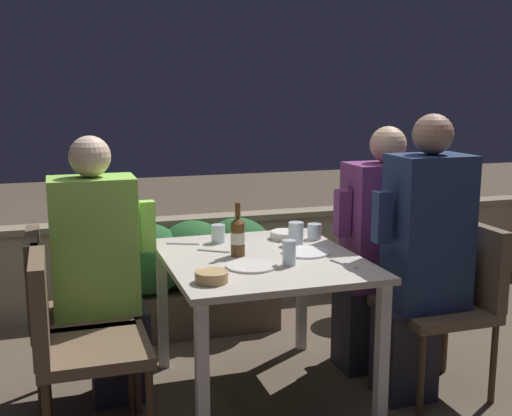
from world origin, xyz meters
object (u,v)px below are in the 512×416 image
object	(u,v)px
person_purple_stripe	(379,249)
person_green_blouse	(102,271)
chair_right_far	(410,271)
beer_bottle	(238,236)
chair_left_far	(60,302)
person_navy_jumper	(422,257)
potted_plant	(371,252)
chair_left_near	(69,332)
chair_right_near	(454,290)

from	to	relation	value
person_purple_stripe	person_green_blouse	bearing A→B (deg)	178.20
chair_right_far	beer_bottle	size ratio (longest dim) A/B	3.28
chair_left_far	beer_bottle	xyz separation A→B (m)	(0.82, -0.15, 0.29)
chair_left_far	person_green_blouse	size ratio (longest dim) A/B	0.66
person_green_blouse	person_navy_jumper	world-z (taller)	person_navy_jumper
potted_plant	chair_left_far	bearing A→B (deg)	-160.37
person_green_blouse	person_navy_jumper	distance (m)	1.52
chair_left_near	potted_plant	bearing A→B (deg)	29.42
person_green_blouse	chair_right_near	bearing A→B (deg)	-13.97
person_green_blouse	person_purple_stripe	xyz separation A→B (m)	(1.43, -0.04, 0.01)
chair_left_far	potted_plant	size ratio (longest dim) A/B	1.24
chair_left_near	person_purple_stripe	size ratio (longest dim) A/B	0.65
person_navy_jumper	chair_right_far	distance (m)	0.44
person_green_blouse	beer_bottle	bearing A→B (deg)	-13.35
person_purple_stripe	person_navy_jumper	bearing A→B (deg)	-85.90
chair_right_far	potted_plant	world-z (taller)	chair_right_far
chair_left_far	person_green_blouse	distance (m)	0.24
chair_left_near	chair_right_far	world-z (taller)	same
chair_left_far	chair_left_near	bearing A→B (deg)	-85.99
chair_right_near	potted_plant	bearing A→B (deg)	82.80
chair_left_near	chair_left_far	size ratio (longest dim) A/B	1.00
chair_left_far	person_navy_jumper	xyz separation A→B (m)	(1.66, -0.41, 0.19)
chair_left_near	chair_right_near	world-z (taller)	same
chair_left_far	person_purple_stripe	bearing A→B (deg)	-1.58
chair_left_far	chair_right_far	world-z (taller)	same
chair_left_far	person_purple_stripe	size ratio (longest dim) A/B	0.65
chair_left_far	person_navy_jumper	distance (m)	1.72
chair_left_far	person_green_blouse	world-z (taller)	person_green_blouse
person_navy_jumper	person_purple_stripe	size ratio (longest dim) A/B	1.06
chair_left_near	person_green_blouse	bearing A→B (deg)	67.01
chair_left_far	chair_right_far	bearing A→B (deg)	-1.41
person_purple_stripe	potted_plant	size ratio (longest dim) A/B	1.92
chair_left_far	chair_right_near	size ratio (longest dim) A/B	1.00
chair_left_near	chair_left_far	xyz separation A→B (m)	(-0.03, 0.40, 0.00)
chair_left_near	potted_plant	size ratio (longest dim) A/B	1.24
chair_left_far	potted_plant	bearing A→B (deg)	19.63
person_navy_jumper	beer_bottle	bearing A→B (deg)	162.51
chair_left_near	person_green_blouse	world-z (taller)	person_green_blouse
person_purple_stripe	potted_plant	distance (m)	0.87
person_navy_jumper	potted_plant	size ratio (longest dim) A/B	2.03
person_green_blouse	person_navy_jumper	xyz separation A→B (m)	(1.46, -0.41, 0.05)
chair_left_near	person_navy_jumper	xyz separation A→B (m)	(1.63, -0.01, 0.19)
person_green_blouse	potted_plant	size ratio (longest dim) A/B	1.89
chair_right_near	beer_bottle	bearing A→B (deg)	165.65
chair_left_near	beer_bottle	world-z (taller)	beer_bottle
beer_bottle	person_purple_stripe	bearing A→B (deg)	7.25
chair_left_near	potted_plant	distance (m)	2.26
chair_left_near	chair_right_near	distance (m)	1.82
chair_right_near	beer_bottle	world-z (taller)	beer_bottle
person_navy_jumper	chair_right_far	bearing A→B (deg)	65.15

